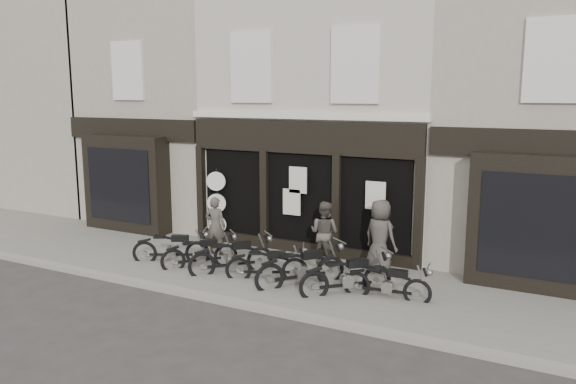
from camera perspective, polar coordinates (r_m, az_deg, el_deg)
The scene contains 18 objects.
ground_plane at distance 14.03m, azimuth -4.24°, elevation -9.46°, with size 90.00×90.00×0.00m, color #2D2B28.
pavement at distance 14.74m, azimuth -2.37°, elevation -8.23°, with size 30.00×4.20×0.12m, color #656159.
kerb at distance 13.03m, azimuth -7.20°, elevation -10.76°, with size 30.00×0.25×0.13m, color gray.
central_building at distance 18.55m, azimuth 5.47°, elevation 8.12°, with size 7.30×6.22×8.34m.
neighbour_left at distance 21.73m, azimuth -10.43°, elevation 8.16°, with size 5.60×6.73×8.34m.
neighbour_right at distance 17.12m, azimuth 25.60°, elevation 6.92°, with size 5.60×6.73×8.34m.
filler_left at distance 27.58m, azimuth -23.88°, elevation 7.95°, with size 11.00×6.00×8.20m, color gray.
motorcycle_0 at distance 15.82m, azimuth -11.70°, elevation -5.85°, with size 1.95×1.24×1.02m.
motorcycle_1 at distance 15.22m, azimuth -8.86°, elevation -6.43°, with size 1.57×1.69×0.99m.
motorcycle_2 at distance 14.64m, azimuth -5.67°, elevation -6.89°, with size 1.71×1.82×1.08m.
motorcycle_3 at distance 14.06m, azimuth -2.08°, elevation -7.70°, with size 1.92×1.15×0.99m.
motorcycle_4 at distance 13.62m, azimuth 1.41°, elevation -8.05°, with size 1.70×1.98×1.13m.
motorcycle_5 at distance 13.14m, azimuth 6.03°, elevation -8.86°, with size 1.80×1.78×1.09m.
motorcycle_6 at distance 12.99m, azimuth 10.10°, elevation -9.41°, with size 2.01×0.55×0.96m.
man_left at distance 16.11m, azimuth -7.38°, elevation -3.41°, with size 0.61×0.40×1.67m, color #443D38.
man_centre at distance 15.11m, azimuth 3.71°, elevation -4.15°, with size 0.84×0.65×1.72m, color #49433B.
man_right at distance 14.54m, azimuth 9.34°, elevation -4.46°, with size 0.93×0.61×1.90m, color #3D3733.
advert_sign_post at distance 17.36m, azimuth -7.21°, elevation -1.72°, with size 0.55×0.38×2.40m.
Camera 1 is at (7.05, -11.20, 4.65)m, focal length 35.00 mm.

